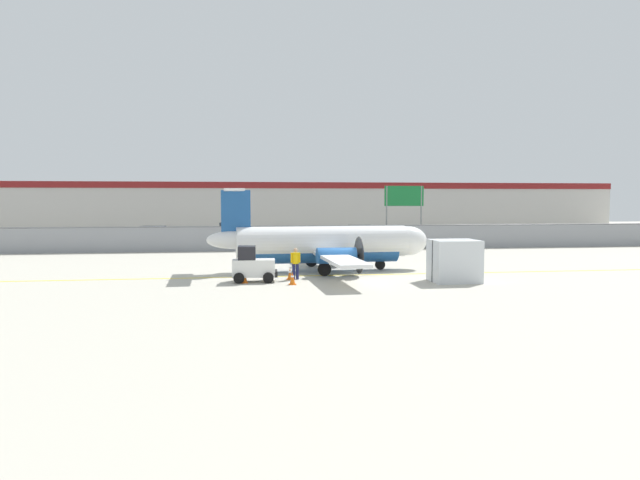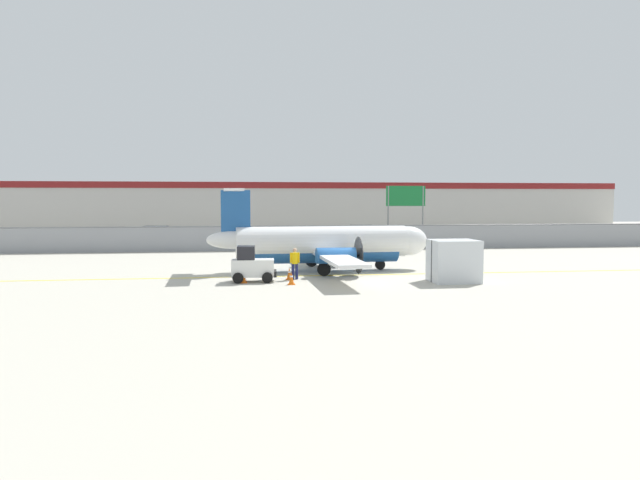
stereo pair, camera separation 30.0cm
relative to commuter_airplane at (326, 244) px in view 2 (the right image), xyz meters
The scene contains 17 objects.
ground_plane 2.75m from the commuter_airplane, 69.12° to the right, with size 140.00×140.00×0.01m.
perimeter_fence 13.94m from the commuter_airplane, 86.72° to the left, with size 98.00×0.10×2.10m.
parking_lot_strip 25.47m from the commuter_airplane, 88.21° to the left, with size 98.00×17.00×0.12m.
background_building 43.94m from the commuter_airplane, 88.96° to the left, with size 91.00×8.10×6.50m.
commuter_airplane is the anchor object (origin of this frame).
baggage_tug 6.02m from the commuter_airplane, 138.57° to the right, with size 2.37×1.47×1.88m.
ground_crew_worker 4.09m from the commuter_airplane, 122.61° to the right, with size 0.55×0.38×1.70m.
cargo_container 8.07m from the commuter_airplane, 41.90° to the right, with size 2.44×2.01×2.20m.
traffic_cone_near_left 6.69m from the commuter_airplane, 138.54° to the right, with size 0.36×0.36×0.64m.
traffic_cone_near_right 4.42m from the commuter_airplane, 125.85° to the right, with size 0.36×0.36×0.64m.
traffic_cone_far_left 5.95m from the commuter_airplane, 115.60° to the right, with size 0.36×0.36×0.64m.
parked_car_0 27.25m from the commuter_airplane, 120.17° to the left, with size 4.33×2.29×1.58m.
parked_car_1 31.17m from the commuter_airplane, 101.47° to the left, with size 4.24×2.08×1.58m.
parked_car_2 19.37m from the commuter_airplane, 87.46° to the left, with size 4.31×2.23×1.58m.
parked_car_3 23.68m from the commuter_airplane, 73.26° to the left, with size 4.26×2.11×1.58m.
parked_car_4 24.89m from the commuter_airplane, 56.70° to the left, with size 4.35×2.32×1.58m.
highway_sign 18.67m from the commuter_airplane, 59.23° to the left, with size 3.60×0.14×5.50m.
Camera 2 is at (-5.58, -29.75, 4.35)m, focal length 32.00 mm.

